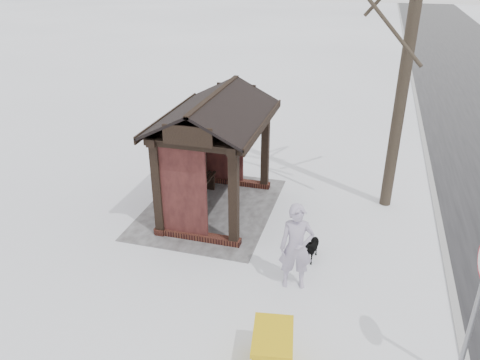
% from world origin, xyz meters
% --- Properties ---
extents(ground, '(120.00, 120.00, 0.00)m').
position_xyz_m(ground, '(0.00, 0.00, 0.00)').
color(ground, white).
rests_on(ground, ground).
extents(kerb, '(120.00, 0.15, 0.06)m').
position_xyz_m(kerb, '(0.00, 5.50, 0.01)').
color(kerb, gray).
rests_on(kerb, ground).
extents(trampled_patch, '(4.20, 3.20, 0.02)m').
position_xyz_m(trampled_patch, '(0.00, -0.20, 0.01)').
color(trampled_patch, gray).
rests_on(trampled_patch, ground).
extents(bus_shelter, '(3.60, 2.40, 3.09)m').
position_xyz_m(bus_shelter, '(0.00, -0.16, 2.17)').
color(bus_shelter, '#371814').
rests_on(bus_shelter, ground).
extents(pedestrian, '(0.57, 0.74, 1.81)m').
position_xyz_m(pedestrian, '(2.52, 2.46, 0.91)').
color(pedestrian, '#A196B0').
rests_on(pedestrian, ground).
extents(dog, '(0.73, 0.37, 0.60)m').
position_xyz_m(dog, '(1.53, 2.63, 0.30)').
color(dog, black).
rests_on(dog, ground).
extents(grit_bin, '(1.00, 0.76, 0.70)m').
position_xyz_m(grit_bin, '(4.68, 2.48, 0.36)').
color(grit_bin, '#C49E0B').
rests_on(grit_bin, ground).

